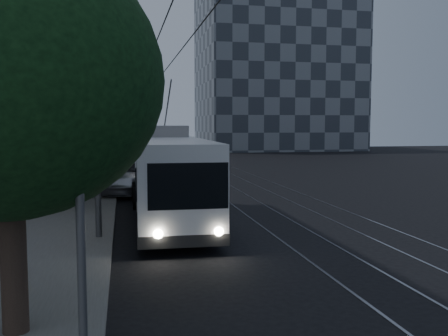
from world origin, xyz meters
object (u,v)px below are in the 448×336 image
car_white_a (151,170)px  streetlamp_near (109,49)px  trolleybus (169,176)px  car_white_c (146,159)px  pickup_silver (130,177)px  car_white_d (128,156)px  car_white_b (137,161)px  streetlamp_far (120,103)px

car_white_a → streetlamp_near: 18.80m
trolleybus → car_white_c: trolleybus is taller
pickup_silver → streetlamp_near: size_ratio=0.63×
car_white_d → trolleybus: bearing=-67.7°
car_white_b → streetlamp_near: (-1.50, -25.75, 5.33)m
streetlamp_near → streetlamp_far: bearing=89.5°
car_white_c → car_white_d: car_white_c is taller
trolleybus → car_white_a: 14.46m
trolleybus → pickup_silver: (-1.40, 7.88, -0.82)m
car_white_a → car_white_d: car_white_d is taller
trolleybus → pickup_silver: bearing=101.2°
trolleybus → car_white_d: bearing=93.9°
car_white_a → car_white_d: bearing=93.8°
trolleybus → streetlamp_near: bearing=-120.6°
trolleybus → pickup_silver: 8.05m
car_white_b → streetlamp_near: size_ratio=0.49×
car_white_c → car_white_d: 5.11m
car_white_a → pickup_silver: bearing=-104.6°
car_white_a → car_white_b: car_white_b is taller
pickup_silver → car_white_c: 15.69m
pickup_silver → car_white_a: pickup_silver is taller
car_white_b → streetlamp_far: bearing=-128.5°
pickup_silver → trolleybus: bearing=-67.3°
trolleybus → streetlamp_near: (-2.13, -3.44, 4.35)m
streetlamp_near → trolleybus: bearing=58.2°
car_white_d → streetlamp_near: size_ratio=0.42×
car_white_b → car_white_c: 1.45m
car_white_b → car_white_a: bearing=-68.6°
pickup_silver → car_white_d: 20.48m
car_white_c → car_white_b: bearing=-113.2°
car_white_d → streetlamp_near: bearing=-71.8°
car_white_d → streetlamp_far: streetlamp_far is taller
car_white_c → car_white_d: (-1.54, 4.87, -0.03)m
car_white_a → car_white_c: (0.13, 9.07, 0.13)m
pickup_silver → streetlamp_near: streetlamp_near is taller
trolleybus → car_white_c: 23.51m
car_white_d → streetlamp_far: 8.41m
car_white_a → car_white_c: car_white_c is taller
trolleybus → streetlamp_near: streetlamp_near is taller
trolleybus → car_white_b: 22.34m
car_white_c → trolleybus: bearing=-78.6°
car_white_d → streetlamp_far: size_ratio=0.47×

